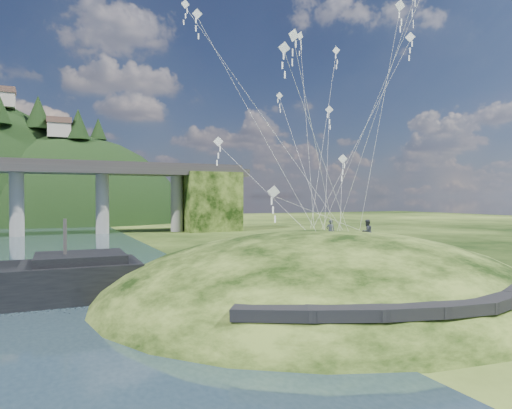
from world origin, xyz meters
name	(u,v)px	position (x,y,z in m)	size (l,w,h in m)	color
ground	(239,313)	(0.00, 0.00, 0.00)	(320.00, 320.00, 0.00)	black
grass_hill	(325,315)	(8.00, 2.00, -1.50)	(36.00, 32.00, 13.00)	black
footpath	(439,301)	(7.46, -9.74, 2.08)	(22.29, 5.84, 0.83)	black
wooden_dock	(108,295)	(-7.42, 7.15, 0.39)	(12.43, 2.07, 0.89)	#371E16
kite_flyers	(358,220)	(10.61, 1.29, 5.85)	(3.88, 1.31, 1.94)	#292D37
kite_swarm	(321,72)	(8.32, 3.11, 17.48)	(18.74, 17.65, 18.31)	white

